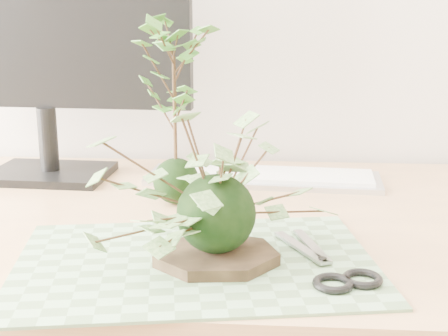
% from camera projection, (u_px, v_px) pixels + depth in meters
% --- Properties ---
extents(desk, '(1.60, 0.70, 0.74)m').
position_uv_depth(desk, '(207.00, 265.00, 1.02)').
color(desk, tan).
rests_on(desk, ground_plane).
extents(cutting_mat, '(0.50, 0.38, 0.00)m').
position_uv_depth(cutting_mat, '(195.00, 262.00, 0.80)').
color(cutting_mat, '#58794E').
rests_on(cutting_mat, desk).
extents(stone_dish, '(0.18, 0.18, 0.01)m').
position_uv_depth(stone_dish, '(216.00, 256.00, 0.80)').
color(stone_dish, black).
rests_on(stone_dish, cutting_mat).
extents(ivy_kokedama, '(0.30, 0.30, 0.20)m').
position_uv_depth(ivy_kokedama, '(216.00, 178.00, 0.77)').
color(ivy_kokedama, black).
rests_on(ivy_kokedama, stone_dish).
extents(maple_kokedama, '(0.19, 0.19, 0.32)m').
position_uv_depth(maple_kokedama, '(174.00, 68.00, 0.99)').
color(maple_kokedama, black).
rests_on(maple_kokedama, desk).
extents(keyboard, '(0.45, 0.16, 0.02)m').
position_uv_depth(keyboard, '(263.00, 177.00, 1.18)').
color(keyboard, '#B6B6BC').
rests_on(keyboard, desk).
extents(monitor, '(0.56, 0.17, 0.49)m').
position_uv_depth(monitor, '(42.00, 28.00, 1.14)').
color(monitor, black).
rests_on(monitor, desk).
extents(scissors, '(0.10, 0.20, 0.01)m').
position_uv_depth(scissors, '(329.00, 273.00, 0.76)').
color(scissors, gray).
rests_on(scissors, cutting_mat).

